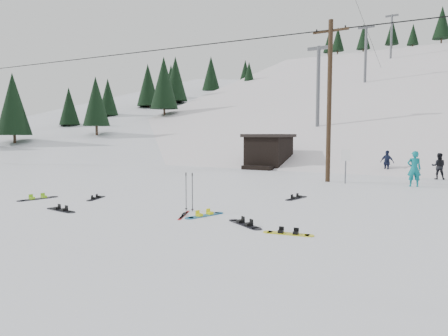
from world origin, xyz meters
The scene contains 23 objects.
ground centered at (0.00, 0.00, 0.00)m, with size 200.00×200.00×0.00m, color white.
ski_slope centered at (0.00, 55.00, -12.00)m, with size 60.00×75.00×45.00m, color white.
ridge_left centered at (-36.00, 48.00, -11.00)m, with size 34.00×85.00×38.00m, color white.
treeline_left centered at (-34.00, 40.00, 0.00)m, with size 20.00×64.00×10.00m, color black, non-canonical shape.
treeline_crest centered at (0.00, 86.00, 0.00)m, with size 50.00×6.00×10.00m, color black, non-canonical shape.
utility_pole centered at (2.00, 14.00, 4.68)m, with size 2.00×0.26×9.00m.
trail_sign centered at (3.10, 13.58, 1.27)m, with size 0.50×0.09×1.85m.
lift_hut centered at (-5.00, 20.94, 1.36)m, with size 3.40×4.10×2.75m.
lift_tower_near centered at (-4.00, 30.00, 7.86)m, with size 2.20×0.36×8.00m.
lift_tower_mid centered at (-4.00, 50.00, 14.36)m, with size 2.20×0.36×8.00m.
lift_tower_far centered at (-4.00, 70.00, 20.86)m, with size 2.20×0.36×8.00m.
hero_snowboard centered at (1.51, 2.31, 0.03)m, with size 0.63×1.50×0.11m.
hero_skis centered at (0.90, 1.99, 0.02)m, with size 0.70×1.35×0.08m.
ski_poles centered at (0.56, 2.76, 0.68)m, with size 0.37×0.10×1.34m.
board_scatter_a centered at (-3.30, 0.43, 0.03)m, with size 1.53×0.40×0.11m.
board_scatter_b centered at (-4.34, 2.88, 0.02)m, with size 0.65×1.26×0.09m.
board_scatter_c centered at (-6.32, 1.55, 0.03)m, with size 0.51×1.68×0.12m.
board_scatter_d centered at (3.26, 1.84, 0.03)m, with size 1.41×0.93×0.11m.
board_scatter_e centered at (4.79, 1.47, 0.02)m, with size 1.35×0.46×0.10m.
board_scatter_f centered at (2.75, 7.28, 0.03)m, with size 0.47×1.50×0.11m.
skier_teal centered at (6.44, 14.17, 0.92)m, with size 0.67×0.44×1.84m, color #0C7179.
skier_dark centered at (7.29, 18.67, 0.79)m, with size 0.77×0.60×1.58m, color black.
skier_navy centered at (4.12, 20.32, 0.81)m, with size 0.95×0.40×1.63m, color #181F3C.
Camera 1 is at (8.80, -8.32, 2.62)m, focal length 32.00 mm.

